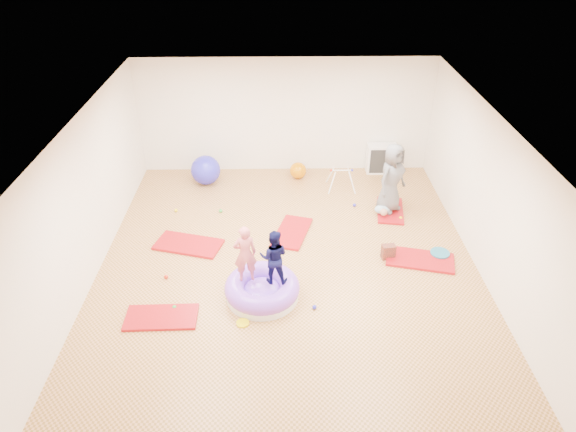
{
  "coord_description": "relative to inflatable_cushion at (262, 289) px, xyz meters",
  "views": [
    {
      "loc": [
        -0.14,
        -7.63,
        5.87
      ],
      "look_at": [
        0.0,
        0.3,
        0.9
      ],
      "focal_mm": 32.0,
      "sensor_mm": 36.0,
      "label": 1
    }
  ],
  "objects": [
    {
      "name": "infant_play_gym",
      "position": [
        1.75,
        3.8,
        0.18
      ],
      "size": [
        0.65,
        0.62,
        0.5
      ],
      "rotation": [
        0.0,
        0.0,
        -0.23
      ],
      "color": "white",
      "rests_on": "ground"
    },
    {
      "name": "room",
      "position": [
        0.46,
        0.87,
        1.24
      ],
      "size": [
        7.01,
        8.01,
        2.81
      ],
      "color": "tan",
      "rests_on": "ground"
    },
    {
      "name": "adult_caregiver",
      "position": [
        2.68,
        2.78,
        0.65
      ],
      "size": [
        0.88,
        0.86,
        1.53
      ],
      "primitive_type": "imported",
      "rotation": [
        0.0,
        0.0,
        0.73
      ],
      "color": "#5F5F63",
      "rests_on": "gym_mat_rear_right"
    },
    {
      "name": "gym_mat_rear_right",
      "position": [
        2.73,
        2.76,
        -0.13
      ],
      "size": [
        0.71,
        1.17,
        0.05
      ],
      "primitive_type": "cube",
      "rotation": [
        0.0,
        0.0,
        1.42
      ],
      "color": "#AA1324",
      "rests_on": "ground"
    },
    {
      "name": "exercise_ball_orange",
      "position": [
        0.76,
        4.37,
        0.04
      ],
      "size": [
        0.4,
        0.4,
        0.4
      ],
      "primitive_type": "sphere",
      "color": "#D87A00",
      "rests_on": "ground"
    },
    {
      "name": "child_navy",
      "position": [
        0.21,
        0.03,
        0.71
      ],
      "size": [
        0.52,
        0.43,
        1.0
      ],
      "primitive_type": "imported",
      "rotation": [
        0.0,
        0.0,
        3.03
      ],
      "color": "#0A0B35",
      "rests_on": "inflatable_cushion"
    },
    {
      "name": "infant",
      "position": [
        2.52,
        2.58,
        -0.01
      ],
      "size": [
        0.34,
        0.34,
        0.2
      ],
      "color": "#97BBD0",
      "rests_on": "gym_mat_rear_right"
    },
    {
      "name": "child_pink",
      "position": [
        -0.27,
        0.08,
        0.75
      ],
      "size": [
        0.43,
        0.32,
        1.06
      ],
      "primitive_type": "imported",
      "rotation": [
        0.0,
        0.0,
        3.34
      ],
      "color": "#D35F63",
      "rests_on": "inflatable_cushion"
    },
    {
      "name": "gym_mat_front_left",
      "position": [
        -1.64,
        -0.51,
        -0.13
      ],
      "size": [
        1.18,
        0.61,
        0.05
      ],
      "primitive_type": "cube",
      "rotation": [
        0.0,
        0.0,
        0.02
      ],
      "color": "#AA1324",
      "rests_on": "ground"
    },
    {
      "name": "exercise_ball_blue",
      "position": [
        -1.44,
        4.14,
        0.19
      ],
      "size": [
        0.7,
        0.7,
        0.7
      ],
      "primitive_type": "sphere",
      "color": "#2C28D0",
      "rests_on": "ground"
    },
    {
      "name": "balance_disc",
      "position": [
        3.37,
        1.12,
        -0.12
      ],
      "size": [
        0.36,
        0.36,
        0.08
      ],
      "primitive_type": "cylinder",
      "color": "teal",
      "rests_on": "ground"
    },
    {
      "name": "backpack",
      "position": [
        2.36,
        1.07,
        -0.01
      ],
      "size": [
        0.27,
        0.18,
        0.29
      ],
      "primitive_type": "cube",
      "rotation": [
        0.0,
        0.0,
        0.13
      ],
      "color": "maroon",
      "rests_on": "ground"
    },
    {
      "name": "inflatable_cushion",
      "position": [
        0.0,
        0.0,
        0.0
      ],
      "size": [
        1.29,
        1.29,
        0.4
      ],
      "rotation": [
        0.0,
        0.0,
        0.24
      ],
      "color": "white",
      "rests_on": "ground"
    },
    {
      "name": "yellow_toy",
      "position": [
        -0.3,
        -0.66,
        -0.14
      ],
      "size": [
        0.21,
        0.21,
        0.03
      ],
      "primitive_type": "cylinder",
      "color": "#EEDB03",
      "rests_on": "ground"
    },
    {
      "name": "gym_mat_center_back",
      "position": [
        0.56,
        1.94,
        -0.13
      ],
      "size": [
        0.91,
        1.3,
        0.05
      ],
      "primitive_type": "cube",
      "rotation": [
        0.0,
        0.0,
        1.28
      ],
      "color": "#AA1324",
      "rests_on": "ground"
    },
    {
      "name": "cube_shelf",
      "position": [
        2.83,
        4.66,
        0.2
      ],
      "size": [
        0.72,
        0.35,
        0.72
      ],
      "color": "white",
      "rests_on": "ground"
    },
    {
      "name": "ball_pit_balls",
      "position": [
        -0.06,
        1.56,
        -0.12
      ],
      "size": [
        4.92,
        3.38,
        0.07
      ],
      "color": "red",
      "rests_on": "ground"
    },
    {
      "name": "gym_mat_mid_left",
      "position": [
        -1.5,
        1.54,
        -0.13
      ],
      "size": [
        1.41,
        0.97,
        0.05
      ],
      "primitive_type": "cube",
      "rotation": [
        0.0,
        0.0,
        -0.28
      ],
      "color": "#AA1324",
      "rests_on": "ground"
    },
    {
      "name": "gym_mat_right",
      "position": [
        2.96,
        0.97,
        -0.13
      ],
      "size": [
        1.36,
        0.91,
        0.05
      ],
      "primitive_type": "cube",
      "rotation": [
        0.0,
        0.0,
        -0.24
      ],
      "color": "#AA1324",
      "rests_on": "ground"
    }
  ]
}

